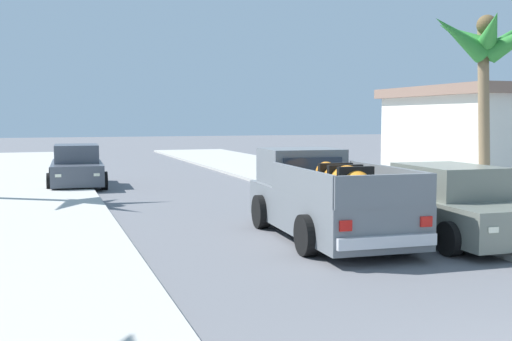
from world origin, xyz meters
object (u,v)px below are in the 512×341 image
car_left_near (77,167)px  car_left_mid (450,205)px  pickup_truck (324,199)px  palm_tree_left_back (488,45)px

car_left_near → car_left_mid: size_ratio=1.00×
pickup_truck → car_left_near: 12.45m
pickup_truck → car_left_mid: pickup_truck is taller
palm_tree_left_back → car_left_near: bearing=140.2°
pickup_truck → palm_tree_left_back: bearing=23.2°
car_left_near → palm_tree_left_back: palm_tree_left_back is taller
pickup_truck → car_left_near: size_ratio=1.23×
pickup_truck → car_left_near: pickup_truck is taller
car_left_mid → palm_tree_left_back: bearing=43.7°
car_left_near → palm_tree_left_back: bearing=-39.8°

